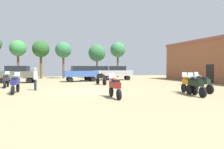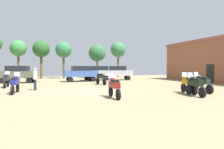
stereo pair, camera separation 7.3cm
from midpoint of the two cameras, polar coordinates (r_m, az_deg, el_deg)
name	(u,v)px [view 1 (the left image)]	position (r m, az deg, el deg)	size (l,w,h in m)	color
ground_plane	(90,91)	(15.65, -6.45, -4.76)	(44.00, 52.00, 0.02)	#8D7F5B
motorcycle_1	(15,83)	(15.83, -25.71, -2.20)	(0.62, 2.20, 1.48)	black
motorcycle_2	(6,80)	(20.72, -27.75, -1.29)	(0.62, 2.09, 1.47)	black
motorcycle_4	(101,78)	(21.37, -3.20, -0.89)	(0.74, 2.24, 1.51)	black
motorcycle_5	(202,83)	(16.02, 23.88, -2.12)	(0.62, 2.12, 1.48)	black
motorcycle_6	(195,85)	(14.04, 22.33, -2.66)	(0.63, 2.11, 1.49)	black
motorcycle_7	(115,86)	(12.13, 0.58, -3.30)	(0.62, 2.09, 1.46)	black
motorcycle_8	(189,83)	(15.11, 20.70, -2.33)	(0.73, 2.18, 1.47)	black
car_1	(98,72)	(28.74, -4.05, 0.74)	(4.55, 2.53, 2.00)	black
car_2	(81,72)	(26.28, -8.84, 0.59)	(4.38, 2.00, 2.00)	black
car_4	(18,73)	(26.17, -25.14, 0.41)	(4.58, 2.63, 2.00)	black
car_6	(117,72)	(28.92, 1.38, 0.75)	(4.57, 2.61, 2.00)	black
person_2	(35,77)	(17.24, -20.94, -0.68)	(0.44, 0.44, 1.81)	#24323E
tree_2	(97,53)	(34.30, -4.34, 6.02)	(2.86, 2.86, 5.66)	brown
tree_3	(118,50)	(37.23, 1.60, 6.91)	(2.77, 2.77, 6.42)	brown
tree_4	(41,49)	(34.43, -19.49, 6.70)	(2.66, 2.66, 6.10)	brown
tree_7	(63,50)	(34.04, -13.64, 6.69)	(2.60, 2.60, 5.97)	brown
tree_8	(18,49)	(33.62, -25.08, 6.59)	(2.40, 2.40, 5.88)	brown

